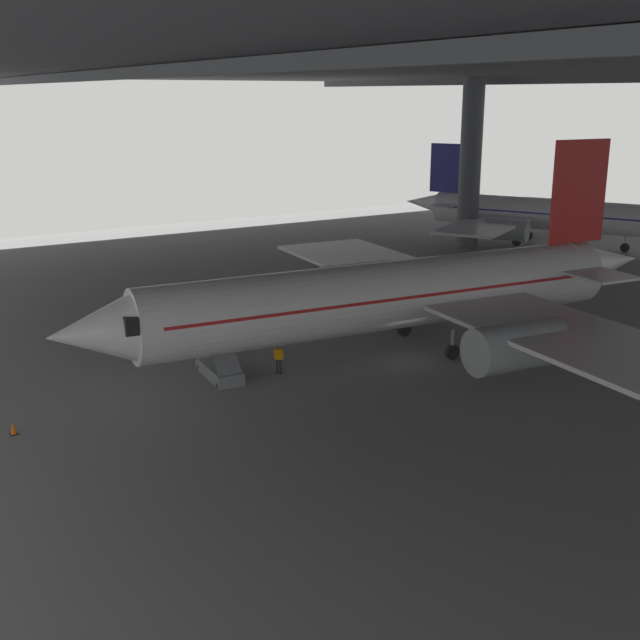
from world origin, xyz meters
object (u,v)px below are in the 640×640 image
object	(u,v)px
traffic_cone_orange	(13,428)
airplane_distant	(541,214)
crew_worker_by_stairs	(279,357)
boarding_stairs	(219,364)
airplane_main	(396,295)
baggage_tug	(422,311)

from	to	relation	value
traffic_cone_orange	airplane_distant	bearing A→B (deg)	111.56
crew_worker_by_stairs	airplane_distant	xyz separation A→B (m)	(-21.39, 42.32, 2.22)
boarding_stairs	traffic_cone_orange	world-z (taller)	boarding_stairs
crew_worker_by_stairs	airplane_distant	bearing A→B (deg)	116.81
airplane_main	baggage_tug	world-z (taller)	airplane_main
boarding_stairs	crew_worker_by_stairs	world-z (taller)	boarding_stairs
airplane_distant	baggage_tug	distance (m)	32.78
crew_worker_by_stairs	baggage_tug	bearing A→B (deg)	109.58
boarding_stairs	baggage_tug	world-z (taller)	boarding_stairs
airplane_main	baggage_tug	size ratio (longest dim) A/B	16.26
boarding_stairs	baggage_tug	xyz separation A→B (m)	(-3.73, 17.15, -0.22)
airplane_main	baggage_tug	distance (m)	8.71
airplane_main	airplane_distant	world-z (taller)	airplane_main
airplane_main	airplane_distant	xyz separation A→B (m)	(-21.67, 34.47, -0.44)
boarding_stairs	baggage_tug	distance (m)	17.55
crew_worker_by_stairs	baggage_tug	world-z (taller)	crew_worker_by_stairs
traffic_cone_orange	baggage_tug	xyz separation A→B (m)	(-6.05, 28.54, 0.23)
airplane_distant	baggage_tug	world-z (taller)	airplane_distant
baggage_tug	traffic_cone_orange	bearing A→B (deg)	-78.02
crew_worker_by_stairs	traffic_cone_orange	size ratio (longest dim) A/B	2.79
crew_worker_by_stairs	traffic_cone_orange	distance (m)	14.54
boarding_stairs	airplane_main	bearing A→B (deg)	81.93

